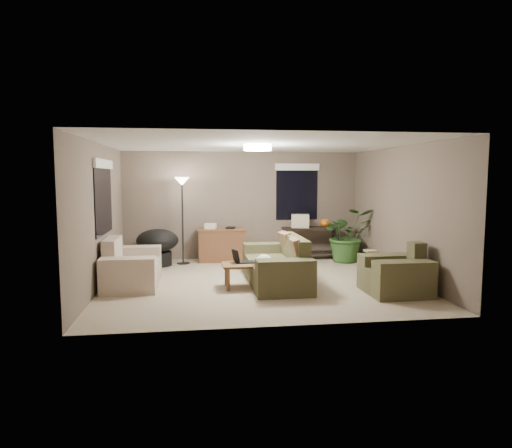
{
  "coord_description": "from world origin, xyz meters",
  "views": [
    {
      "loc": [
        -1.16,
        -8.13,
        1.93
      ],
      "look_at": [
        0.0,
        0.2,
        1.05
      ],
      "focal_mm": 32.0,
      "sensor_mm": 36.0,
      "label": 1
    }
  ],
  "objects": [
    {
      "name": "main_sofa",
      "position": [
        0.35,
        -0.14,
        0.29
      ],
      "size": [
        0.95,
        2.2,
        0.85
      ],
      "color": "#4A482C",
      "rests_on": "ground"
    },
    {
      "name": "laptop",
      "position": [
        -0.33,
        -0.28,
        0.48
      ],
      "size": [
        0.4,
        0.26,
        0.24
      ],
      "color": "black",
      "rests_on": "coffee_table"
    },
    {
      "name": "cardboard_box",
      "position": [
        1.3,
        2.15,
        0.9
      ],
      "size": [
        0.45,
        0.37,
        0.3
      ],
      "primitive_type": "cube",
      "rotation": [
        0.0,
        0.0,
        -0.2
      ],
      "color": "beige",
      "rests_on": "console_table"
    },
    {
      "name": "throw_pillows",
      "position": [
        0.61,
        -0.14,
        0.65
      ],
      "size": [
        0.3,
        1.37,
        0.47
      ],
      "color": "#8C7251",
      "rests_on": "main_sofa"
    },
    {
      "name": "plastic_bag",
      "position": [
        0.03,
        -0.53,
        0.51
      ],
      "size": [
        0.33,
        0.32,
        0.18
      ],
      "primitive_type": "ellipsoid",
      "rotation": [
        0.0,
        0.0,
        -0.4
      ],
      "color": "white",
      "rests_on": "coffee_table"
    },
    {
      "name": "floor_lamp",
      "position": [
        -1.39,
        1.97,
        1.6
      ],
      "size": [
        0.32,
        0.32,
        1.91
      ],
      "color": "black",
      "rests_on": "ground"
    },
    {
      "name": "desk",
      "position": [
        -0.52,
        2.16,
        0.38
      ],
      "size": [
        1.1,
        0.5,
        0.75
      ],
      "color": "brown",
      "rests_on": "ground"
    },
    {
      "name": "papasan_chair",
      "position": [
        -1.93,
        1.84,
        0.47
      ],
      "size": [
        1.18,
        1.18,
        0.8
      ],
      "color": "black",
      "rests_on": "ground"
    },
    {
      "name": "window_left",
      "position": [
        -2.73,
        0.3,
        1.78
      ],
      "size": [
        0.05,
        1.56,
        1.33
      ],
      "color": "black",
      "rests_on": "room_shell"
    },
    {
      "name": "desk_papers",
      "position": [
        -0.67,
        2.15,
        0.8
      ],
      "size": [
        0.71,
        0.31,
        0.12
      ],
      "color": "silver",
      "rests_on": "desk"
    },
    {
      "name": "console_table",
      "position": [
        1.55,
        2.15,
        0.44
      ],
      "size": [
        1.3,
        0.4,
        0.75
      ],
      "color": "black",
      "rests_on": "ground"
    },
    {
      "name": "coffee_table",
      "position": [
        -0.17,
        -0.38,
        0.36
      ],
      "size": [
        1.0,
        0.55,
        0.42
      ],
      "color": "brown",
      "rests_on": "ground"
    },
    {
      "name": "houseplant",
      "position": [
        2.29,
        1.71,
        0.48
      ],
      "size": [
        1.1,
        1.22,
        0.96
      ],
      "primitive_type": "imported",
      "color": "#2D5923",
      "rests_on": "ground"
    },
    {
      "name": "window_back",
      "position": [
        1.3,
        2.48,
        1.79
      ],
      "size": [
        1.06,
        0.05,
        1.33
      ],
      "color": "black",
      "rests_on": "room_shell"
    },
    {
      "name": "armchair",
      "position": [
        2.16,
        -1.12,
        0.3
      ],
      "size": [
        0.95,
        1.0,
        0.85
      ],
      "color": "#454229",
      "rests_on": "ground"
    },
    {
      "name": "loveseat",
      "position": [
        -2.27,
        0.08,
        0.3
      ],
      "size": [
        0.9,
        1.6,
        0.85
      ],
      "color": "beige",
      "rests_on": "ground"
    },
    {
      "name": "room_shell",
      "position": [
        0.0,
        0.0,
        1.25
      ],
      "size": [
        5.5,
        5.5,
        5.5
      ],
      "color": "tan",
      "rests_on": "ground"
    },
    {
      "name": "cat_scratching_post",
      "position": [
        2.26,
        0.24,
        0.21
      ],
      "size": [
        0.32,
        0.32,
        0.5
      ],
      "color": "tan",
      "rests_on": "ground"
    },
    {
      "name": "ceiling_fixture",
      "position": [
        0.0,
        0.0,
        2.44
      ],
      "size": [
        0.5,
        0.5,
        0.1
      ],
      "primitive_type": "cylinder",
      "color": "white",
      "rests_on": "room_shell"
    },
    {
      "name": "pumpkin",
      "position": [
        1.9,
        2.15,
        0.85
      ],
      "size": [
        0.24,
        0.24,
        0.19
      ],
      "primitive_type": "ellipsoid",
      "rotation": [
        0.0,
        0.0,
        -0.04
      ],
      "color": "orange",
      "rests_on": "console_table"
    }
  ]
}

